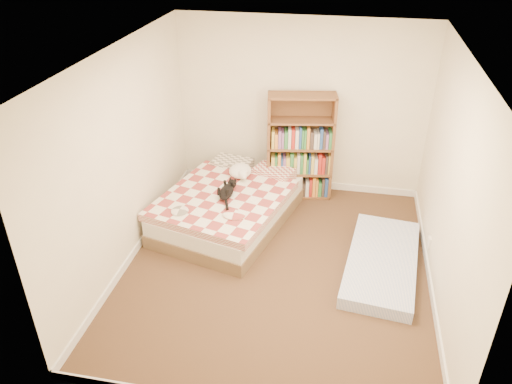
% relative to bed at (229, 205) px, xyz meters
% --- Properties ---
extents(room, '(3.51, 4.01, 2.51)m').
position_rel_bed_xyz_m(room, '(0.78, -0.85, 0.96)').
color(room, '#432B1C').
rests_on(room, ground).
extents(bed, '(1.84, 2.26, 0.53)m').
position_rel_bed_xyz_m(bed, '(0.00, 0.00, 0.00)').
color(bed, brown).
rests_on(bed, room).
extents(bookshelf, '(0.98, 0.46, 1.54)m').
position_rel_bed_xyz_m(bookshelf, '(0.83, 0.90, 0.32)').
color(bookshelf, brown).
rests_on(bookshelf, room).
extents(floor_mattress, '(0.97, 1.80, 0.15)m').
position_rel_bed_xyz_m(floor_mattress, '(2.00, -0.64, -0.16)').
color(floor_mattress, '#7F95D4').
rests_on(floor_mattress, room).
extents(black_cat, '(0.23, 0.63, 0.14)m').
position_rel_bed_xyz_m(black_cat, '(0.01, -0.13, 0.30)').
color(black_cat, black).
rests_on(black_cat, bed).
extents(white_dog, '(0.39, 0.41, 0.17)m').
position_rel_bed_xyz_m(white_dog, '(0.07, 0.40, 0.32)').
color(white_dog, white).
rests_on(white_dog, bed).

